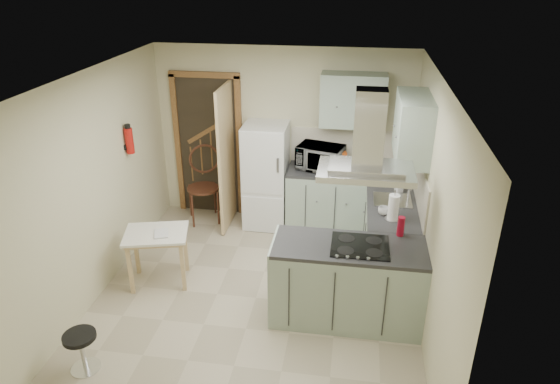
% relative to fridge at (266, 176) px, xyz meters
% --- Properties ---
extents(floor, '(4.20, 4.20, 0.00)m').
position_rel_fridge_xyz_m(floor, '(0.20, -1.80, -0.75)').
color(floor, '#B8AA8F').
rests_on(floor, ground).
extents(ceiling, '(4.20, 4.20, 0.00)m').
position_rel_fridge_xyz_m(ceiling, '(0.20, -1.80, 1.75)').
color(ceiling, silver).
rests_on(ceiling, back_wall).
extents(back_wall, '(3.60, 0.00, 3.60)m').
position_rel_fridge_xyz_m(back_wall, '(0.20, 0.30, 0.50)').
color(back_wall, beige).
rests_on(back_wall, floor).
extents(left_wall, '(0.00, 4.20, 4.20)m').
position_rel_fridge_xyz_m(left_wall, '(-1.60, -1.80, 0.50)').
color(left_wall, beige).
rests_on(left_wall, floor).
extents(right_wall, '(0.00, 4.20, 4.20)m').
position_rel_fridge_xyz_m(right_wall, '(2.00, -1.80, 0.50)').
color(right_wall, beige).
rests_on(right_wall, floor).
extents(doorway, '(1.10, 0.12, 2.10)m').
position_rel_fridge_xyz_m(doorway, '(-0.90, 0.27, 0.30)').
color(doorway, brown).
rests_on(doorway, floor).
extents(fridge, '(0.60, 0.60, 1.50)m').
position_rel_fridge_xyz_m(fridge, '(0.00, 0.00, 0.00)').
color(fridge, white).
rests_on(fridge, floor).
extents(counter_back, '(1.08, 0.60, 0.90)m').
position_rel_fridge_xyz_m(counter_back, '(0.86, 0.00, -0.30)').
color(counter_back, '#9EB2A0').
rests_on(counter_back, floor).
extents(counter_right, '(0.60, 1.95, 0.90)m').
position_rel_fridge_xyz_m(counter_right, '(1.70, -0.68, -0.30)').
color(counter_right, '#9EB2A0').
rests_on(counter_right, floor).
extents(splashback, '(1.68, 0.02, 0.50)m').
position_rel_fridge_xyz_m(splashback, '(1.16, 0.29, 0.40)').
color(splashback, beige).
rests_on(splashback, counter_back).
extents(wall_cabinet_back, '(0.85, 0.35, 0.70)m').
position_rel_fridge_xyz_m(wall_cabinet_back, '(1.15, 0.12, 1.10)').
color(wall_cabinet_back, '#9EB2A0').
rests_on(wall_cabinet_back, back_wall).
extents(wall_cabinet_right, '(0.35, 0.90, 0.70)m').
position_rel_fridge_xyz_m(wall_cabinet_right, '(1.82, -0.95, 1.10)').
color(wall_cabinet_right, '#9EB2A0').
rests_on(wall_cabinet_right, right_wall).
extents(peninsula, '(1.55, 0.65, 0.90)m').
position_rel_fridge_xyz_m(peninsula, '(1.22, -1.98, -0.30)').
color(peninsula, '#9EB2A0').
rests_on(peninsula, floor).
extents(hob, '(0.58, 0.50, 0.01)m').
position_rel_fridge_xyz_m(hob, '(1.32, -1.98, 0.16)').
color(hob, black).
rests_on(hob, peninsula).
extents(extractor_hood, '(0.90, 0.55, 0.10)m').
position_rel_fridge_xyz_m(extractor_hood, '(1.32, -1.98, 0.97)').
color(extractor_hood, silver).
rests_on(extractor_hood, ceiling).
extents(sink, '(0.45, 0.40, 0.01)m').
position_rel_fridge_xyz_m(sink, '(1.70, -0.85, 0.16)').
color(sink, silver).
rests_on(sink, counter_right).
extents(fire_extinguisher, '(0.10, 0.10, 0.32)m').
position_rel_fridge_xyz_m(fire_extinguisher, '(-1.54, -0.90, 0.75)').
color(fire_extinguisher, '#B2140F').
rests_on(fire_extinguisher, left_wall).
extents(drop_leaf_table, '(0.82, 0.69, 0.67)m').
position_rel_fridge_xyz_m(drop_leaf_table, '(-1.00, -1.65, -0.42)').
color(drop_leaf_table, '#D0B980').
rests_on(drop_leaf_table, floor).
extents(bentwood_chair, '(0.60, 0.60, 1.03)m').
position_rel_fridge_xyz_m(bentwood_chair, '(-0.92, -0.05, -0.24)').
color(bentwood_chair, '#482818').
rests_on(bentwood_chair, floor).
extents(stool, '(0.33, 0.33, 0.41)m').
position_rel_fridge_xyz_m(stool, '(-1.18, -3.12, -0.55)').
color(stool, black).
rests_on(stool, floor).
extents(microwave, '(0.69, 0.55, 0.33)m').
position_rel_fridge_xyz_m(microwave, '(0.76, 0.01, 0.32)').
color(microwave, black).
rests_on(microwave, counter_back).
extents(kettle, '(0.19, 0.19, 0.22)m').
position_rel_fridge_xyz_m(kettle, '(1.31, 0.07, 0.26)').
color(kettle, silver).
rests_on(kettle, counter_back).
extents(cereal_box, '(0.13, 0.19, 0.27)m').
position_rel_fridge_xyz_m(cereal_box, '(1.05, 0.05, 0.29)').
color(cereal_box, '#D25118').
rests_on(cereal_box, counter_back).
extents(soap_bottle, '(0.11, 0.11, 0.18)m').
position_rel_fridge_xyz_m(soap_bottle, '(1.79, -0.58, 0.24)').
color(soap_bottle, '#ABACB7').
rests_on(soap_bottle, counter_right).
extents(paper_towel, '(0.14, 0.14, 0.31)m').
position_rel_fridge_xyz_m(paper_towel, '(1.67, -1.34, 0.30)').
color(paper_towel, white).
rests_on(paper_towel, counter_right).
extents(cup, '(0.15, 0.15, 0.09)m').
position_rel_fridge_xyz_m(cup, '(1.58, -1.24, 0.20)').
color(cup, silver).
rests_on(cup, counter_right).
extents(red_bottle, '(0.10, 0.10, 0.21)m').
position_rel_fridge_xyz_m(red_bottle, '(1.74, -1.69, 0.26)').
color(red_bottle, maroon).
rests_on(red_bottle, peninsula).
extents(book, '(0.23, 0.26, 0.10)m').
position_rel_fridge_xyz_m(book, '(-0.99, -1.70, -0.03)').
color(book, '#9D3436').
rests_on(book, drop_leaf_table).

